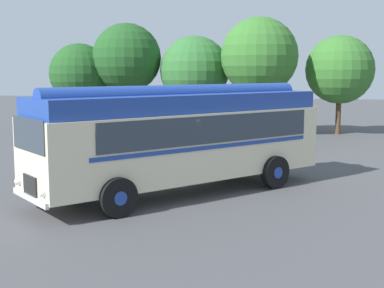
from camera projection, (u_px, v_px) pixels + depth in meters
The scene contains 9 objects.
ground_plane at pixel (169, 192), 17.48m from camera, with size 120.00×120.00×0.00m, color #474749.
vintage_bus at pixel (182, 135), 17.06m from camera, with size 8.50×9.18×3.49m.
car_near_left at pixel (208, 129), 28.34m from camera, with size 2.04×4.24×1.66m.
car_mid_left at pixel (266, 130), 27.84m from camera, with size 1.97×4.21×1.66m.
tree_far_left at pixel (80, 73), 34.99m from camera, with size 3.94×3.94×5.70m.
tree_left_of_centre at pixel (128, 59), 34.68m from camera, with size 4.47×4.47×6.98m.
tree_centre at pixel (196, 70), 34.11m from camera, with size 4.42×4.42×6.14m.
tree_right_of_centre at pixel (257, 55), 32.00m from camera, with size 4.65×4.65×7.13m.
tree_far_right at pixel (339, 70), 32.85m from camera, with size 4.20×4.20×6.09m.
Camera 1 is at (4.16, -16.60, 3.94)m, focal length 50.00 mm.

